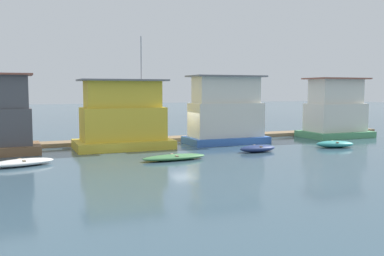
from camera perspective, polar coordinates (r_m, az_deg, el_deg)
name	(u,v)px	position (r m, az deg, el deg)	size (l,w,h in m)	color
ground_plane	(187,145)	(33.03, -0.66, -2.27)	(200.00, 200.00, 0.00)	#385160
dock_walkway	(173,139)	(35.89, -2.49, -1.44)	(42.40, 1.86, 0.30)	#846B4C
houseboat_yellow	(123,119)	(31.26, -9.18, 1.25)	(6.90, 3.92, 8.11)	gold
houseboat_blue	(226,113)	(34.10, 4.56, 2.01)	(6.40, 3.35, 5.37)	#3866B7
houseboat_green	(335,111)	(40.44, 18.57, 2.11)	(5.94, 3.91, 5.29)	#4C9360
dinghy_white	(22,162)	(25.84, -21.74, -4.29)	(3.76, 2.15, 0.39)	white
dinghy_green	(174,157)	(26.00, -2.37, -3.92)	(4.11, 1.37, 0.35)	#47844C
dinghy_navy	(258,148)	(29.75, 8.75, -2.70)	(2.77, 1.29, 0.47)	navy
dinghy_teal	(335,144)	(33.38, 18.51, -2.04)	(3.02, 2.12, 0.49)	teal
mooring_post_far_left	(245,132)	(37.33, 7.07, -0.49)	(0.23, 0.23, 1.25)	brown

